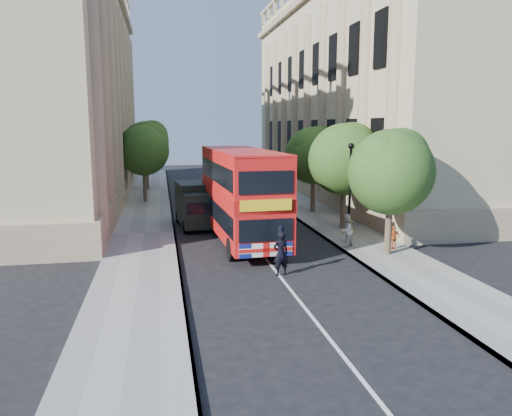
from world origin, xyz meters
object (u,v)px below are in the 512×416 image
double_decker_bus (241,192)px  box_van (195,206)px  police_constable (281,253)px  woman_pedestrian (346,230)px  lamp_post (350,196)px

double_decker_bus → box_van: size_ratio=2.18×
box_van → police_constable: bearing=-80.4°
double_decker_bus → woman_pedestrian: double_decker_bus is taller
box_van → police_constable: box_van is taller
woman_pedestrian → box_van: bearing=-80.6°
lamp_post → woman_pedestrian: 2.07m
double_decker_bus → woman_pedestrian: 5.83m
double_decker_bus → police_constable: bearing=-86.9°
lamp_post → police_constable: bearing=-134.5°
double_decker_bus → police_constable: (0.64, -6.31, -1.73)m
lamp_post → police_constable: (-4.92, -5.00, -1.58)m
woman_pedestrian → lamp_post: bearing=-152.9°
lamp_post → double_decker_bus: size_ratio=0.49×
double_decker_bus → woman_pedestrian: (4.96, -2.54, -1.71)m
police_constable → double_decker_bus: bearing=-95.5°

